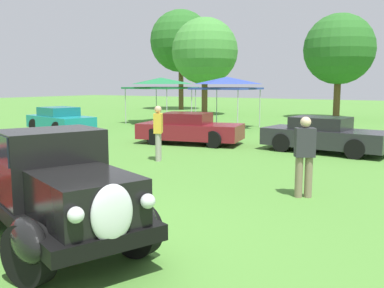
{
  "coord_description": "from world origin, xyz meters",
  "views": [
    {
      "loc": [
        4.82,
        -4.56,
        2.36
      ],
      "look_at": [
        0.05,
        2.94,
        1.11
      ],
      "focal_mm": 40.18,
      "sensor_mm": 36.0,
      "label": 1
    }
  ],
  "objects_px": {
    "canopy_tent_left_field": "(161,82)",
    "spectator_near_truck": "(304,154)",
    "show_car_burgundy": "(189,129)",
    "spectator_between_cars": "(158,131)",
    "feature_pickup_truck": "(50,185)",
    "canopy_tent_center_field": "(227,82)",
    "show_car_charcoal": "(324,135)",
    "show_car_teal": "(60,120)"
  },
  "relations": [
    {
      "from": "show_car_burgundy",
      "to": "canopy_tent_left_field",
      "type": "relative_size",
      "value": 1.29
    },
    {
      "from": "canopy_tent_left_field",
      "to": "canopy_tent_center_field",
      "type": "xyz_separation_m",
      "value": [
        4.69,
        -0.54,
        -0.0
      ]
    },
    {
      "from": "show_car_teal",
      "to": "show_car_burgundy",
      "type": "distance_m",
      "value": 7.53
    },
    {
      "from": "show_car_teal",
      "to": "show_car_charcoal",
      "type": "height_order",
      "value": "same"
    },
    {
      "from": "show_car_teal",
      "to": "show_car_charcoal",
      "type": "relative_size",
      "value": 0.97
    },
    {
      "from": "show_car_teal",
      "to": "spectator_between_cars",
      "type": "xyz_separation_m",
      "value": [
        8.75,
        -3.66,
        0.32
      ]
    },
    {
      "from": "feature_pickup_truck",
      "to": "canopy_tent_center_field",
      "type": "relative_size",
      "value": 1.5
    },
    {
      "from": "spectator_between_cars",
      "to": "canopy_tent_center_field",
      "type": "bearing_deg",
      "value": 106.07
    },
    {
      "from": "show_car_burgundy",
      "to": "spectator_between_cars",
      "type": "height_order",
      "value": "spectator_between_cars"
    },
    {
      "from": "show_car_teal",
      "to": "show_car_burgundy",
      "type": "bearing_deg",
      "value": -0.09
    },
    {
      "from": "feature_pickup_truck",
      "to": "show_car_teal",
      "type": "height_order",
      "value": "feature_pickup_truck"
    },
    {
      "from": "show_car_charcoal",
      "to": "spectator_between_cars",
      "type": "relative_size",
      "value": 2.51
    },
    {
      "from": "show_car_burgundy",
      "to": "spectator_near_truck",
      "type": "distance_m",
      "value": 8.4
    },
    {
      "from": "show_car_burgundy",
      "to": "canopy_tent_left_field",
      "type": "height_order",
      "value": "canopy_tent_left_field"
    },
    {
      "from": "canopy_tent_left_field",
      "to": "spectator_near_truck",
      "type": "bearing_deg",
      "value": -43.72
    },
    {
      "from": "spectator_near_truck",
      "to": "show_car_teal",
      "type": "bearing_deg",
      "value": 158.47
    },
    {
      "from": "show_car_charcoal",
      "to": "spectator_near_truck",
      "type": "height_order",
      "value": "spectator_near_truck"
    },
    {
      "from": "feature_pickup_truck",
      "to": "show_car_burgundy",
      "type": "height_order",
      "value": "feature_pickup_truck"
    },
    {
      "from": "show_car_burgundy",
      "to": "spectator_between_cars",
      "type": "bearing_deg",
      "value": -71.44
    },
    {
      "from": "show_car_charcoal",
      "to": "spectator_between_cars",
      "type": "xyz_separation_m",
      "value": [
        -3.83,
        -4.37,
        0.31
      ]
    },
    {
      "from": "show_car_burgundy",
      "to": "show_car_charcoal",
      "type": "distance_m",
      "value": 5.1
    },
    {
      "from": "canopy_tent_left_field",
      "to": "spectator_between_cars",
      "type": "bearing_deg",
      "value": -53.87
    },
    {
      "from": "feature_pickup_truck",
      "to": "spectator_near_truck",
      "type": "distance_m",
      "value": 5.11
    },
    {
      "from": "feature_pickup_truck",
      "to": "canopy_tent_left_field",
      "type": "relative_size",
      "value": 1.34
    },
    {
      "from": "feature_pickup_truck",
      "to": "canopy_tent_left_field",
      "type": "xyz_separation_m",
      "value": [
        -10.22,
        16.58,
        1.56
      ]
    },
    {
      "from": "show_car_charcoal",
      "to": "feature_pickup_truck",
      "type": "bearing_deg",
      "value": -95.83
    },
    {
      "from": "feature_pickup_truck",
      "to": "show_car_teal",
      "type": "bearing_deg",
      "value": 139.0
    },
    {
      "from": "spectator_near_truck",
      "to": "spectator_between_cars",
      "type": "relative_size",
      "value": 1.0
    },
    {
      "from": "show_car_charcoal",
      "to": "show_car_burgundy",
      "type": "bearing_deg",
      "value": -171.85
    },
    {
      "from": "show_car_teal",
      "to": "show_car_charcoal",
      "type": "bearing_deg",
      "value": 3.24
    },
    {
      "from": "spectator_between_cars",
      "to": "show_car_charcoal",
      "type": "bearing_deg",
      "value": 48.77
    },
    {
      "from": "show_car_teal",
      "to": "canopy_tent_center_field",
      "type": "xyz_separation_m",
      "value": [
        5.95,
        6.06,
        1.82
      ]
    },
    {
      "from": "show_car_charcoal",
      "to": "canopy_tent_left_field",
      "type": "xyz_separation_m",
      "value": [
        -11.32,
        5.89,
        1.82
      ]
    },
    {
      "from": "canopy_tent_center_field",
      "to": "show_car_burgundy",
      "type": "bearing_deg",
      "value": -75.45
    },
    {
      "from": "feature_pickup_truck",
      "to": "spectator_between_cars",
      "type": "height_order",
      "value": "feature_pickup_truck"
    },
    {
      "from": "show_car_charcoal",
      "to": "canopy_tent_left_field",
      "type": "relative_size",
      "value": 1.28
    },
    {
      "from": "spectator_near_truck",
      "to": "canopy_tent_center_field",
      "type": "xyz_separation_m",
      "value": [
        -7.94,
        11.54,
        1.51
      ]
    },
    {
      "from": "spectator_near_truck",
      "to": "canopy_tent_left_field",
      "type": "bearing_deg",
      "value": 136.28
    },
    {
      "from": "spectator_near_truck",
      "to": "canopy_tent_left_field",
      "type": "relative_size",
      "value": 0.51
    },
    {
      "from": "spectator_between_cars",
      "to": "canopy_tent_left_field",
      "type": "bearing_deg",
      "value": 126.13
    },
    {
      "from": "feature_pickup_truck",
      "to": "show_car_teal",
      "type": "distance_m",
      "value": 15.22
    },
    {
      "from": "spectator_between_cars",
      "to": "feature_pickup_truck",
      "type": "bearing_deg",
      "value": -66.6
    }
  ]
}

